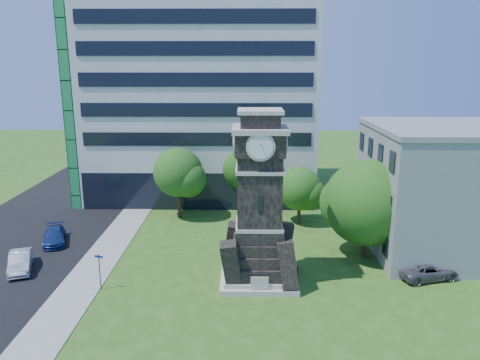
{
  "coord_description": "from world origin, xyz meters",
  "views": [
    {
      "loc": [
        2.07,
        -29.1,
        15.15
      ],
      "look_at": [
        1.61,
        5.83,
        6.44
      ],
      "focal_mm": 35.0,
      "sensor_mm": 36.0,
      "label": 1
    }
  ],
  "objects_px": {
    "clock_tower": "(259,210)",
    "car_east_lot": "(428,271)",
    "car_street_mid": "(20,261)",
    "car_street_north": "(54,236)",
    "park_bench": "(286,272)",
    "street_sign": "(99,268)"
  },
  "relations": [
    {
      "from": "clock_tower",
      "to": "car_east_lot",
      "type": "relative_size",
      "value": 2.79
    },
    {
      "from": "clock_tower",
      "to": "car_east_lot",
      "type": "distance_m",
      "value": 13.11
    },
    {
      "from": "car_street_mid",
      "to": "car_street_north",
      "type": "bearing_deg",
      "value": 65.53
    },
    {
      "from": "car_east_lot",
      "to": "car_street_mid",
      "type": "bearing_deg",
      "value": 72.74
    },
    {
      "from": "car_street_mid",
      "to": "car_east_lot",
      "type": "xyz_separation_m",
      "value": [
        30.15,
        -1.04,
        -0.09
      ]
    },
    {
      "from": "car_street_mid",
      "to": "car_street_north",
      "type": "distance_m",
      "value": 5.53
    },
    {
      "from": "car_street_mid",
      "to": "park_bench",
      "type": "xyz_separation_m",
      "value": [
        19.88,
        -1.15,
        -0.2
      ]
    },
    {
      "from": "car_street_north",
      "to": "park_bench",
      "type": "distance_m",
      "value": 20.61
    },
    {
      "from": "car_east_lot",
      "to": "street_sign",
      "type": "height_order",
      "value": "street_sign"
    },
    {
      "from": "clock_tower",
      "to": "car_street_mid",
      "type": "relative_size",
      "value": 2.89
    },
    {
      "from": "clock_tower",
      "to": "car_street_north",
      "type": "bearing_deg",
      "value": 158.78
    },
    {
      "from": "clock_tower",
      "to": "park_bench",
      "type": "bearing_deg",
      "value": 4.17
    },
    {
      "from": "clock_tower",
      "to": "street_sign",
      "type": "relative_size",
      "value": 4.74
    },
    {
      "from": "car_street_north",
      "to": "park_bench",
      "type": "height_order",
      "value": "car_street_north"
    },
    {
      "from": "park_bench",
      "to": "car_street_north",
      "type": "bearing_deg",
      "value": 163.64
    },
    {
      "from": "park_bench",
      "to": "car_street_mid",
      "type": "bearing_deg",
      "value": 179.19
    },
    {
      "from": "car_east_lot",
      "to": "street_sign",
      "type": "distance_m",
      "value": 23.27
    },
    {
      "from": "car_street_north",
      "to": "park_bench",
      "type": "xyz_separation_m",
      "value": [
        19.51,
        -6.66,
        -0.13
      ]
    },
    {
      "from": "car_street_mid",
      "to": "car_east_lot",
      "type": "relative_size",
      "value": 0.97
    },
    {
      "from": "street_sign",
      "to": "park_bench",
      "type": "bearing_deg",
      "value": 23.48
    },
    {
      "from": "car_street_north",
      "to": "car_east_lot",
      "type": "distance_m",
      "value": 30.49
    },
    {
      "from": "clock_tower",
      "to": "car_street_mid",
      "type": "distance_m",
      "value": 18.53
    }
  ]
}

